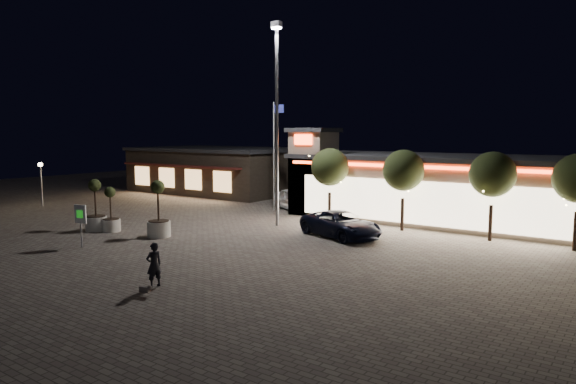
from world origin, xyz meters
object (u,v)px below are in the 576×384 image
Objects in this scene: planter_mid at (96,215)px; pedestrian at (154,265)px; valet_sign at (81,218)px; pickup_truck at (341,224)px; planter_left at (111,218)px; white_sedan at (295,199)px.

pedestrian is at bearing -25.02° from planter_mid.
valet_sign is at bearing -42.90° from planter_mid.
pickup_truck is at bearing 46.44° from valet_sign.
planter_mid reaches higher than pickup_truck.
planter_mid is 1.41× the size of valet_sign.
pickup_truck is 2.36× the size of valet_sign.
pickup_truck is 12.21m from pedestrian.
pickup_truck is 13.42m from planter_left.
planter_left is at bearing -105.71° from pedestrian.
valet_sign is at bearing -55.21° from planter_left.
white_sedan is 1.54× the size of planter_mid.
pickup_truck is at bearing 27.81° from planter_mid.
planter_mid is 4.64m from valet_sign.
pedestrian is (-1.13, -12.15, 0.13)m from pickup_truck.
valet_sign is (-9.38, -9.87, 0.81)m from pickup_truck.
valet_sign is (2.42, -3.48, 0.71)m from planter_left.
pedestrian is (6.64, -18.93, 0.04)m from white_sedan.
pedestrian is 12.13m from planter_left.
valet_sign is at bearing -155.05° from white_sedan.
white_sedan reaches higher than pickup_truck.
pedestrian is 0.55× the size of planter_mid.
valet_sign is at bearing -92.81° from pedestrian.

